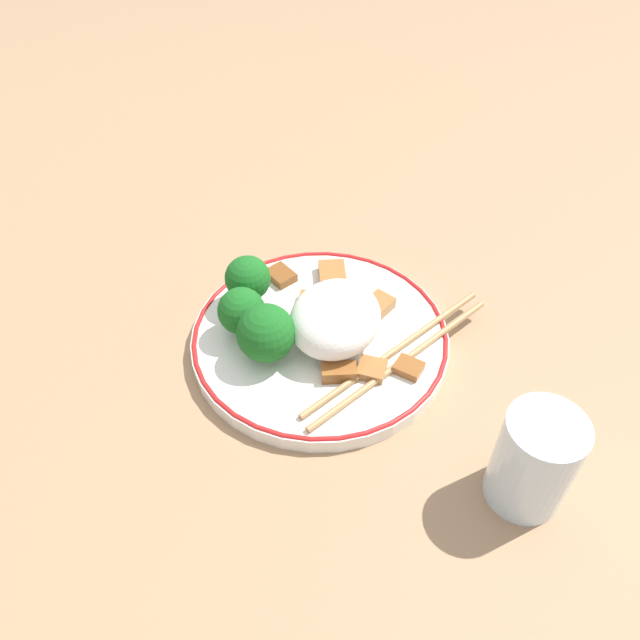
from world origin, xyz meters
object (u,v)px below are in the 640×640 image
object	(u,v)px
plate	(320,338)
broccoli_back_right	(266,333)
drinking_glass	(534,461)
broccoli_back_left	(248,279)
chopsticks	(399,354)
broccoli_back_center	(241,311)

from	to	relation	value
plate	broccoli_back_right	bearing A→B (deg)	-33.42
drinking_glass	broccoli_back_right	bearing A→B (deg)	-95.71
broccoli_back_left	chopsticks	world-z (taller)	broccoli_back_left
broccoli_back_left	plate	bearing A→B (deg)	85.08
broccoli_back_left	broccoli_back_right	xyz separation A→B (m)	(0.06, 0.05, -0.00)
broccoli_back_left	broccoli_back_right	size ratio (longest dim) A/B	0.96
broccoli_back_right	plate	bearing A→B (deg)	146.58
broccoli_back_left	broccoli_back_center	distance (m)	0.04
chopsticks	broccoli_back_left	bearing A→B (deg)	-90.11
chopsticks	broccoli_back_center	bearing A→B (deg)	-75.34
chopsticks	drinking_glass	size ratio (longest dim) A/B	2.43
broccoli_back_left	drinking_glass	bearing A→B (deg)	75.19
plate	broccoli_back_center	distance (m)	0.09
broccoli_back_center	drinking_glass	world-z (taller)	drinking_glass
broccoli_back_left	broccoli_back_center	world-z (taller)	broccoli_back_left
plate	broccoli_back_right	size ratio (longest dim) A/B	4.27
broccoli_back_right	chopsticks	xyz separation A→B (m)	(-0.06, 0.12, -0.03)
broccoli_back_center	chopsticks	bearing A→B (deg)	104.66
broccoli_back_left	drinking_glass	xyz separation A→B (m)	(0.08, 0.31, -0.00)
plate	broccoli_back_center	world-z (taller)	broccoli_back_center
broccoli_back_left	drinking_glass	world-z (taller)	drinking_glass
plate	broccoli_back_right	xyz separation A→B (m)	(0.05, -0.03, 0.04)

